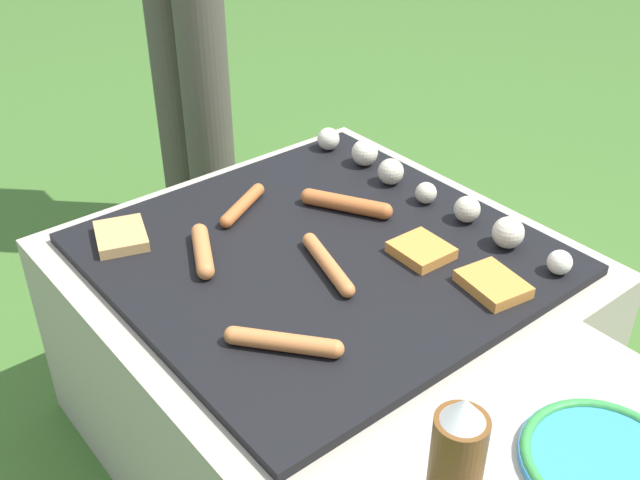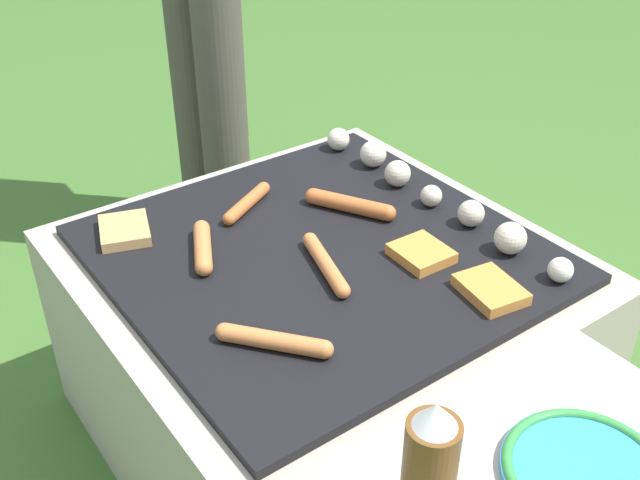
{
  "view_description": "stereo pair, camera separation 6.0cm",
  "coord_description": "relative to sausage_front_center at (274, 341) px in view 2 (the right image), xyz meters",
  "views": [
    {
      "loc": [
        0.86,
        -0.7,
        1.18
      ],
      "look_at": [
        0.0,
        0.0,
        0.46
      ],
      "focal_mm": 42.0,
      "sensor_mm": 36.0,
      "label": 1
    },
    {
      "loc": [
        0.9,
        -0.65,
        1.18
      ],
      "look_at": [
        0.0,
        0.0,
        0.46
      ],
      "focal_mm": 42.0,
      "sensor_mm": 36.0,
      "label": 2
    }
  ],
  "objects": [
    {
      "name": "sausage_front_left",
      "position": [
        -0.25,
        0.34,
        0.0
      ],
      "size": [
        0.17,
        0.11,
        0.03
      ],
      "color": "#B7602D",
      "rests_on": "grill"
    },
    {
      "name": "sausage_front_center",
      "position": [
        0.0,
        0.0,
        0.0
      ],
      "size": [
        0.15,
        0.13,
        0.03
      ],
      "color": "#C6753D",
      "rests_on": "grill"
    },
    {
      "name": "condiment_bottle",
      "position": [
        0.35,
        -0.02,
        0.07
      ],
      "size": [
        0.06,
        0.06,
        0.18
      ],
      "color": "brown",
      "rests_on": "side_ledge"
    },
    {
      "name": "sausage_mid_left",
      "position": [
        -0.12,
        0.18,
        -0.0
      ],
      "size": [
        0.18,
        0.07,
        0.03
      ],
      "color": "#C6753D",
      "rests_on": "grill"
    },
    {
      "name": "bread_slice_center",
      "position": [
        0.1,
        0.36,
        -0.0
      ],
      "size": [
        0.12,
        0.1,
        0.02
      ],
      "color": "#D18438",
      "rests_on": "grill"
    },
    {
      "name": "grill",
      "position": [
        -0.17,
        0.21,
        -0.24
      ],
      "size": [
        0.81,
        0.81,
        0.44
      ],
      "color": "#A89E8C",
      "rests_on": "ground_plane"
    },
    {
      "name": "mushroom_row",
      "position": [
        -0.19,
        0.48,
        0.01
      ],
      "size": [
        0.66,
        0.07,
        0.06
      ],
      "color": "beige",
      "rests_on": "grill"
    },
    {
      "name": "sausage_back_right",
      "position": [
        -0.37,
        0.18,
        -0.0
      ],
      "size": [
        0.09,
        0.14,
        0.03
      ],
      "color": "#B7602D",
      "rests_on": "grill"
    },
    {
      "name": "bread_slice_left",
      "position": [
        -0.42,
        -0.05,
        -0.0
      ],
      "size": [
        0.13,
        0.12,
        0.02
      ],
      "color": "tan",
      "rests_on": "grill"
    },
    {
      "name": "bread_slice_right",
      "position": [
        -0.05,
        0.34,
        -0.0
      ],
      "size": [
        0.1,
        0.09,
        0.02
      ],
      "color": "#D18438",
      "rests_on": "grill"
    },
    {
      "name": "plate_colorful",
      "position": [
        0.42,
        0.18,
        -0.01
      ],
      "size": [
        0.21,
        0.21,
        0.02
      ],
      "color": "#338CCC",
      "rests_on": "side_ledge"
    },
    {
      "name": "ground_plane",
      "position": [
        -0.17,
        0.21,
        -0.46
      ],
      "size": [
        14.0,
        14.0,
        0.0
      ],
      "primitive_type": "plane",
      "color": "#3D6628"
    },
    {
      "name": "sausage_back_left",
      "position": [
        -0.28,
        0.04,
        0.0
      ],
      "size": [
        0.14,
        0.09,
        0.03
      ],
      "color": "#C6753D",
      "rests_on": "grill"
    }
  ]
}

